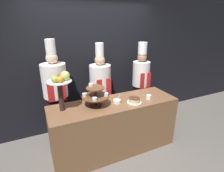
{
  "coord_description": "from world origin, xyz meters",
  "views": [
    {
      "loc": [
        -1.11,
        -1.98,
        2.11
      ],
      "look_at": [
        0.0,
        0.43,
        1.15
      ],
      "focal_mm": 28.0,
      "sensor_mm": 36.0,
      "label": 1
    }
  ],
  "objects": [
    {
      "name": "ground_plane",
      "position": [
        0.0,
        0.0,
        0.0
      ],
      "size": [
        14.0,
        14.0,
        0.0
      ],
      "primitive_type": "plane",
      "color": "#5B5651"
    },
    {
      "name": "wall_back",
      "position": [
        0.0,
        1.34,
        1.4
      ],
      "size": [
        10.0,
        0.06,
        2.8
      ],
      "color": "black",
      "rests_on": "ground_plane"
    },
    {
      "name": "buffet_counter",
      "position": [
        0.0,
        0.33,
        0.45
      ],
      "size": [
        2.09,
        0.65,
        0.9
      ],
      "color": "brown",
      "rests_on": "ground_plane"
    },
    {
      "name": "tiered_stand",
      "position": [
        -0.31,
        0.36,
        1.08
      ],
      "size": [
        0.42,
        0.42,
        0.34
      ],
      "color": "brown",
      "rests_on": "buffet_counter"
    },
    {
      "name": "fruit_pedestal",
      "position": [
        -0.8,
        0.41,
        1.31
      ],
      "size": [
        0.34,
        0.34,
        0.58
      ],
      "color": "#2D231E",
      "rests_on": "buffet_counter"
    },
    {
      "name": "cake_round",
      "position": [
        0.29,
        0.19,
        0.94
      ],
      "size": [
        0.23,
        0.23,
        0.08
      ],
      "color": "white",
      "rests_on": "buffet_counter"
    },
    {
      "name": "cup_white",
      "position": [
        0.58,
        0.21,
        0.93
      ],
      "size": [
        0.09,
        0.09,
        0.07
      ],
      "color": "white",
      "rests_on": "buffet_counter"
    },
    {
      "name": "serving_bowl_near",
      "position": [
        0.03,
        0.3,
        0.93
      ],
      "size": [
        0.12,
        0.12,
        0.16
      ],
      "color": "white",
      "rests_on": "buffet_counter"
    },
    {
      "name": "chef_left",
      "position": [
        -0.82,
        0.96,
        1.01
      ],
      "size": [
        0.41,
        0.41,
        1.88
      ],
      "color": "black",
      "rests_on": "ground_plane"
    },
    {
      "name": "chef_center_left",
      "position": [
        0.0,
        0.96,
        0.95
      ],
      "size": [
        0.4,
        0.4,
        1.78
      ],
      "color": "#38332D",
      "rests_on": "ground_plane"
    },
    {
      "name": "chef_center_right",
      "position": [
        0.91,
        0.96,
        0.96
      ],
      "size": [
        0.35,
        0.35,
        1.75
      ],
      "color": "#38332D",
      "rests_on": "ground_plane"
    }
  ]
}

